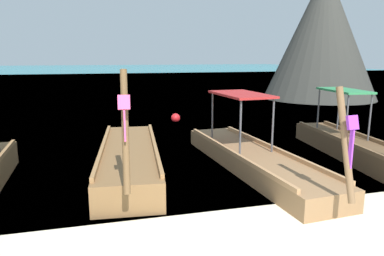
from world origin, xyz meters
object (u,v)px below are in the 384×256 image
object	(u,v)px
longtail_boat_violet_ribbon	(253,158)
karst_rock	(325,37)
longtail_boat_pink_ribbon	(129,159)
mooring_buoy_near	(176,118)
longtail_boat_blue_ribbon	(353,147)

from	to	relation	value
longtail_boat_violet_ribbon	karst_rock	xyz separation A→B (m)	(11.30, 13.63, 3.93)
longtail_boat_pink_ribbon	mooring_buoy_near	distance (m)	6.87
longtail_boat_violet_ribbon	karst_rock	bearing A→B (deg)	50.35
karst_rock	longtail_boat_pink_ribbon	bearing A→B (deg)	-138.02
longtail_boat_blue_ribbon	mooring_buoy_near	bearing A→B (deg)	119.00
mooring_buoy_near	longtail_boat_blue_ribbon	bearing A→B (deg)	-61.00
longtail_boat_pink_ribbon	karst_rock	xyz separation A→B (m)	(14.43, 12.99, 3.91)
karst_rock	mooring_buoy_near	distance (m)	14.17
longtail_boat_pink_ribbon	karst_rock	bearing A→B (deg)	41.98
longtail_boat_pink_ribbon	longtail_boat_violet_ribbon	world-z (taller)	longtail_boat_pink_ribbon
longtail_boat_blue_ribbon	longtail_boat_violet_ribbon	bearing A→B (deg)	-176.64
longtail_boat_pink_ribbon	longtail_boat_violet_ribbon	xyz separation A→B (m)	(3.14, -0.65, -0.02)
longtail_boat_violet_ribbon	mooring_buoy_near	xyz separation A→B (m)	(-0.57, 7.02, -0.10)
longtail_boat_pink_ribbon	karst_rock	world-z (taller)	karst_rock
longtail_boat_violet_ribbon	longtail_boat_blue_ribbon	xyz separation A→B (m)	(3.21, 0.19, 0.04)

